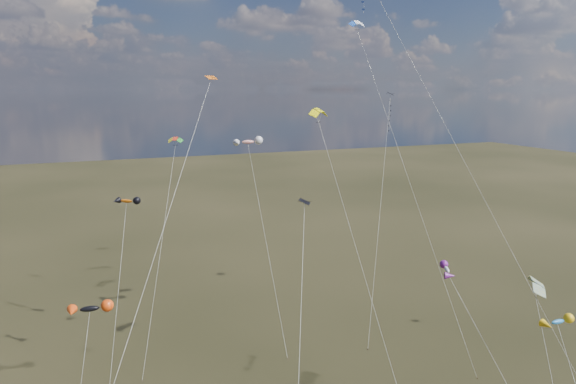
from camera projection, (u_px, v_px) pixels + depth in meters
name	position (u px, v px, depth m)	size (l,w,h in m)	color
diamond_black_high	(389.00, 124.00, 72.72)	(12.82, 16.74, 29.43)	black
diamond_navy_tall	(386.00, 30.00, 51.71)	(15.69, 19.74, 41.67)	#101F4A
diamond_black_mid	(302.00, 291.00, 37.15)	(7.27, 14.16, 21.38)	black
diamond_orange_center	(163.00, 229.00, 35.52)	(16.24, 20.40, 30.90)	orange
parafoil_yellow	(319.00, 111.00, 54.84)	(3.71, 16.66, 28.27)	#DDD107
parafoil_blue_white	(358.00, 25.00, 62.70)	(5.36, 20.44, 38.42)	blue
parafoil_striped	(537.00, 283.00, 40.03)	(6.67, 12.27, 15.74)	yellow
parafoil_tricolor	(175.00, 141.00, 61.12)	(7.38, 12.15, 24.47)	yellow
novelty_black_orange	(90.00, 309.00, 46.49)	(3.95, 6.51, 10.88)	black
novelty_orange_black	(126.00, 202.00, 55.55)	(5.11, 11.68, 18.41)	#DB600C
novelty_white_purple	(447.00, 271.00, 42.99)	(3.72, 13.84, 15.31)	white
novelty_redwhite_stripe	(248.00, 142.00, 65.48)	(3.24, 14.47, 23.87)	red
novelty_blue_yellow	(558.00, 323.00, 37.98)	(3.67, 9.79, 13.31)	#267FCA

